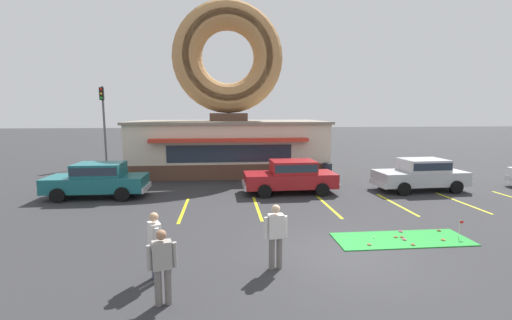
{
  "coord_description": "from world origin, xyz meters",
  "views": [
    {
      "loc": [
        -3.32,
        -8.67,
        3.93
      ],
      "look_at": [
        -2.01,
        5.0,
        2.0
      ],
      "focal_mm": 24.0,
      "sensor_mm": 36.0,
      "label": 1
    }
  ],
  "objects": [
    {
      "name": "donut_shop_building",
      "position": [
        -2.96,
        13.94,
        3.74
      ],
      "size": [
        12.3,
        6.75,
        10.96
      ],
      "color": "brown",
      "rests_on": "ground"
    },
    {
      "name": "traffic_light_pole",
      "position": [
        -12.06,
        17.58,
        3.71
      ],
      "size": [
        0.28,
        0.47,
        5.8
      ],
      "color": "#595B60",
      "rests_on": "ground"
    },
    {
      "name": "mini_donut_mid_left",
      "position": [
        2.44,
        1.6,
        0.05
      ],
      "size": [
        0.13,
        0.13,
        0.04
      ],
      "primitive_type": "torus",
      "color": "#D8667F",
      "rests_on": "putting_mat"
    },
    {
      "name": "parking_stripe_left",
      "position": [
        -1.96,
        5.0,
        0.0
      ],
      "size": [
        0.12,
        3.6,
        0.01
      ],
      "primitive_type": "cube",
      "color": "yellow",
      "rests_on": "ground"
    },
    {
      "name": "pedestrian_leather_jacket_man",
      "position": [
        -2.05,
        -0.55,
        0.92
      ],
      "size": [
        0.59,
        0.29,
        1.66
      ],
      "color": "slate",
      "rests_on": "ground"
    },
    {
      "name": "pedestrian_hooded_kid",
      "position": [
        -4.94,
        -0.86,
        0.9
      ],
      "size": [
        0.37,
        0.55,
        1.64
      ],
      "color": "#474C66",
      "rests_on": "ground"
    },
    {
      "name": "mini_donut_mid_centre",
      "position": [
        2.18,
        0.91,
        0.05
      ],
      "size": [
        0.13,
        0.13,
        0.04
      ],
      "primitive_type": "torus",
      "color": "#D8667F",
      "rests_on": "putting_mat"
    },
    {
      "name": "mini_donut_near_right",
      "position": [
        2.22,
        0.5,
        0.05
      ],
      "size": [
        0.13,
        0.13,
        0.04
      ],
      "primitive_type": "torus",
      "color": "#A5724C",
      "rests_on": "putting_mat"
    },
    {
      "name": "mini_donut_far_centre",
      "position": [
        3.36,
        0.77,
        0.05
      ],
      "size": [
        0.13,
        0.13,
        0.04
      ],
      "primitive_type": "torus",
      "color": "#D17F47",
      "rests_on": "putting_mat"
    },
    {
      "name": "mini_donut_mid_right",
      "position": [
        2.03,
        1.14,
        0.05
      ],
      "size": [
        0.13,
        0.13,
        0.04
      ],
      "primitive_type": "torus",
      "color": "#A5724C",
      "rests_on": "putting_mat"
    },
    {
      "name": "parking_stripe_mid_right",
      "position": [
        7.04,
        5.0,
        0.0
      ],
      "size": [
        0.12,
        3.6,
        0.01
      ],
      "primitive_type": "cube",
      "color": "yellow",
      "rests_on": "ground"
    },
    {
      "name": "parking_stripe_far_left",
      "position": [
        -4.96,
        5.0,
        0.0
      ],
      "size": [
        0.12,
        3.6,
        0.01
      ],
      "primitive_type": "cube",
      "color": "yellow",
      "rests_on": "ground"
    },
    {
      "name": "ground_plane",
      "position": [
        0.0,
        0.0,
        0.0
      ],
      "size": [
        160.0,
        160.0,
        0.0
      ],
      "primitive_type": "plane",
      "color": "#2D2D30"
    },
    {
      "name": "putting_mat",
      "position": [
        2.16,
        1.01,
        0.01
      ],
      "size": [
        4.16,
        1.44,
        0.03
      ],
      "primitive_type": "cube",
      "color": "green",
      "rests_on": "ground"
    },
    {
      "name": "mini_donut_far_left",
      "position": [
        0.94,
        0.62,
        0.05
      ],
      "size": [
        0.13,
        0.13,
        0.04
      ],
      "primitive_type": "torus",
      "color": "#A5724C",
      "rests_on": "putting_mat"
    },
    {
      "name": "mini_donut_far_right",
      "position": [
        2.22,
        1.11,
        0.05
      ],
      "size": [
        0.13,
        0.13,
        0.04
      ],
      "primitive_type": "torus",
      "color": "#A5724C",
      "rests_on": "putting_mat"
    },
    {
      "name": "car_red",
      "position": [
        -0.06,
        7.48,
        0.87
      ],
      "size": [
        4.6,
        2.06,
        1.6
      ],
      "color": "maroon",
      "rests_on": "ground"
    },
    {
      "name": "golf_ball",
      "position": [
        1.32,
        1.17,
        0.05
      ],
      "size": [
        0.04,
        0.04,
        0.04
      ],
      "primitive_type": "sphere",
      "color": "white",
      "rests_on": "putting_mat"
    },
    {
      "name": "car_silver",
      "position": [
        6.55,
        7.38,
        0.87
      ],
      "size": [
        4.63,
        2.12,
        1.6
      ],
      "color": "#B2B5BA",
      "rests_on": "ground"
    },
    {
      "name": "parking_stripe_mid_left",
      "position": [
        1.04,
        5.0,
        0.0
      ],
      "size": [
        0.12,
        3.6,
        0.01
      ],
      "primitive_type": "cube",
      "color": "yellow",
      "rests_on": "ground"
    },
    {
      "name": "car_teal",
      "position": [
        -9.13,
        7.49,
        0.87
      ],
      "size": [
        4.57,
        2.01,
        1.6
      ],
      "color": "#196066",
      "rests_on": "ground"
    },
    {
      "name": "putting_flag_pin",
      "position": [
        4.02,
        0.95,
        0.44
      ],
      "size": [
        0.13,
        0.01,
        0.55
      ],
      "color": "silver",
      "rests_on": "putting_mat"
    },
    {
      "name": "pedestrian_blue_sweater_man",
      "position": [
        -4.58,
        -1.96,
        0.88
      ],
      "size": [
        0.58,
        0.33,
        1.59
      ],
      "color": "slate",
      "rests_on": "ground"
    },
    {
      "name": "trash_bin",
      "position": [
        2.71,
        10.55,
        0.5
      ],
      "size": [
        0.57,
        0.57,
        0.97
      ],
      "color": "#232833",
      "rests_on": "ground"
    },
    {
      "name": "parking_stripe_centre",
      "position": [
        4.04,
        5.0,
        0.0
      ],
      "size": [
        0.12,
        3.6,
        0.01
      ],
      "primitive_type": "cube",
      "color": "yellow",
      "rests_on": "ground"
    },
    {
      "name": "mini_donut_near_left",
      "position": [
        3.74,
        1.56,
        0.05
      ],
      "size": [
        0.13,
        0.13,
        0.04
      ],
      "primitive_type": "torus",
      "color": "brown",
      "rests_on": "putting_mat"
    }
  ]
}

